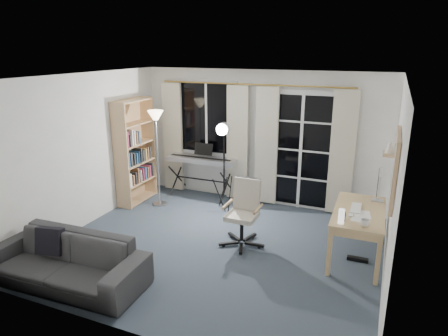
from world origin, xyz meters
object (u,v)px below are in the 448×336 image
at_px(monitor, 379,183).
at_px(keyboard_piano, 201,160).
at_px(torchiere_lamp, 156,130).
at_px(sofa, 63,253).
at_px(bookshelf, 133,154).
at_px(office_chair, 245,206).
at_px(desk, 359,216).
at_px(studio_light, 223,140).
at_px(mug, 365,222).

bearing_deg(monitor, keyboard_piano, 165.01).
bearing_deg(torchiere_lamp, keyboard_piano, 48.67).
height_order(torchiere_lamp, sofa, torchiere_lamp).
bearing_deg(keyboard_piano, sofa, -95.62).
relative_size(bookshelf, torchiere_lamp, 1.10).
xyz_separation_m(torchiere_lamp, keyboard_piano, (0.55, 0.63, -0.65)).
height_order(office_chair, desk, office_chair).
bearing_deg(sofa, bookshelf, 104.78).
relative_size(torchiere_lamp, desk, 1.33).
distance_m(torchiere_lamp, monitor, 3.71).
xyz_separation_m(bookshelf, office_chair, (2.44, -0.77, -0.34)).
bearing_deg(studio_light, torchiere_lamp, -177.08).
bearing_deg(mug, office_chair, 168.55).
height_order(keyboard_piano, studio_light, studio_light).
relative_size(torchiere_lamp, office_chair, 1.81).
height_order(studio_light, desk, studio_light).
xyz_separation_m(torchiere_lamp, sofa, (0.29, -2.62, -1.00)).
height_order(bookshelf, monitor, bookshelf).
xyz_separation_m(monitor, mug, (-0.10, -0.95, -0.20)).
height_order(torchiere_lamp, desk, torchiere_lamp).
distance_m(keyboard_piano, desk, 3.18).
xyz_separation_m(keyboard_piano, studio_light, (0.64, -0.46, 0.55)).
bearing_deg(desk, torchiere_lamp, 169.17).
bearing_deg(desk, bookshelf, 170.32).
bearing_deg(studio_light, mug, -32.78).
bearing_deg(office_chair, bookshelf, 162.35).
bearing_deg(keyboard_piano, office_chair, -46.31).
bearing_deg(keyboard_piano, bookshelf, -150.96).
bearing_deg(mug, monitor, 84.18).
bearing_deg(monitor, bookshelf, 176.80).
height_order(torchiere_lamp, mug, torchiere_lamp).
xyz_separation_m(keyboard_piano, sofa, (-0.26, -3.25, -0.35)).
xyz_separation_m(torchiere_lamp, office_chair, (1.92, -0.76, -0.83)).
xyz_separation_m(bookshelf, monitor, (4.20, -0.15, 0.05)).
xyz_separation_m(torchiere_lamp, desk, (3.48, -0.60, -0.79)).
xyz_separation_m(keyboard_piano, office_chair, (1.37, -1.39, -0.18)).
bearing_deg(bookshelf, torchiere_lamp, -1.35).
height_order(keyboard_piano, desk, keyboard_piano).
height_order(bookshelf, desk, bookshelf).
bearing_deg(desk, office_chair, -175.11).
bearing_deg(desk, mug, -79.78).
relative_size(keyboard_piano, desk, 1.04).
height_order(bookshelf, studio_light, bookshelf).
distance_m(desk, monitor, 0.60).
relative_size(desk, sofa, 0.64).
relative_size(keyboard_piano, sofa, 0.67).
distance_m(bookshelf, monitor, 4.20).
height_order(bookshelf, office_chair, bookshelf).
distance_m(studio_light, sofa, 3.06).
distance_m(torchiere_lamp, sofa, 2.82).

